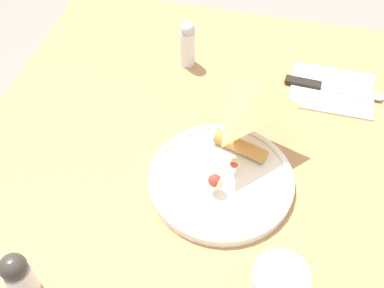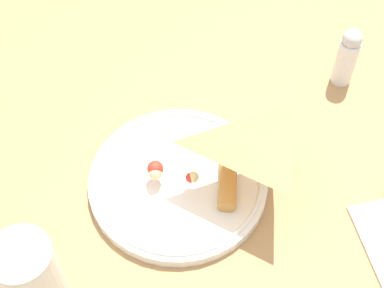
% 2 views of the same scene
% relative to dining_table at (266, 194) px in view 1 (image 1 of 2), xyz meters
% --- Properties ---
extents(dining_table, '(1.07, 0.85, 0.76)m').
position_rel_dining_table_xyz_m(dining_table, '(0.00, 0.00, 0.00)').
color(dining_table, '#A87F51').
rests_on(dining_table, ground_plane).
extents(plate_pizza, '(0.24, 0.24, 0.05)m').
position_rel_dining_table_xyz_m(plate_pizza, '(-0.08, -0.08, 0.13)').
color(plate_pizza, white).
rests_on(plate_pizza, dining_table).
extents(napkin_folded, '(0.16, 0.14, 0.00)m').
position_rel_dining_table_xyz_m(napkin_folded, '(0.09, 0.20, 0.11)').
color(napkin_folded, white).
rests_on(napkin_folded, dining_table).
extents(butter_knife, '(0.19, 0.03, 0.01)m').
position_rel_dining_table_xyz_m(butter_knife, '(0.08, 0.20, 0.12)').
color(butter_knife, black).
rests_on(butter_knife, napkin_folded).
extents(salt_shaker, '(0.03, 0.03, 0.10)m').
position_rel_dining_table_xyz_m(salt_shaker, '(-0.21, 0.21, 0.16)').
color(salt_shaker, white).
rests_on(salt_shaker, dining_table).
extents(pepper_shaker, '(0.04, 0.04, 0.09)m').
position_rel_dining_table_xyz_m(pepper_shaker, '(-0.31, -0.32, 0.16)').
color(pepper_shaker, white).
rests_on(pepper_shaker, dining_table).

